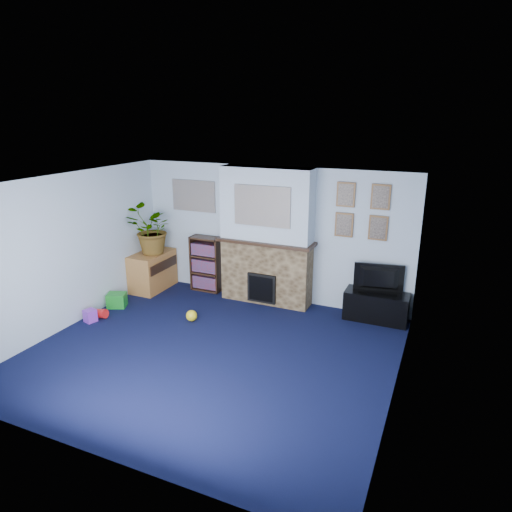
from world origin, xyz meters
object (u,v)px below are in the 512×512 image
at_px(tv_stand, 376,307).
at_px(television, 379,279).
at_px(bookshelf, 207,265).
at_px(sideboard, 153,271).

bearing_deg(tv_stand, television, 90.00).
xyz_separation_m(television, bookshelf, (-3.20, 0.06, -0.21)).
distance_m(tv_stand, television, 0.48).
bearing_deg(television, bookshelf, -10.56).
height_order(tv_stand, television, television).
height_order(bookshelf, sideboard, bookshelf).
height_order(tv_stand, bookshelf, bookshelf).
height_order(television, sideboard, television).
bearing_deg(bookshelf, television, -1.01).
relative_size(television, bookshelf, 0.75).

